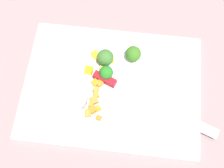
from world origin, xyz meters
name	(u,v)px	position (x,y,z in m)	size (l,w,h in m)	color
ground_plane	(112,87)	(0.00, 0.00, 0.00)	(4.00, 4.00, 0.00)	gray
cutting_board	(112,86)	(0.00, 0.00, 0.01)	(0.43, 0.32, 0.01)	white
prep_bowl	(69,97)	(0.10, 0.05, 0.03)	(0.09, 0.09, 0.03)	#B1C0C3
chef_knife	(135,94)	(-0.06, 0.02, 0.02)	(0.31, 0.14, 0.02)	silver
carrot_dice_0	(103,77)	(0.02, -0.02, 0.02)	(0.01, 0.01, 0.01)	orange
carrot_dice_1	(99,118)	(0.02, 0.09, 0.02)	(0.01, 0.01, 0.01)	orange
carrot_dice_2	(94,100)	(0.04, 0.05, 0.02)	(0.02, 0.02, 0.01)	orange
carrot_dice_3	(98,109)	(0.03, 0.06, 0.02)	(0.01, 0.01, 0.01)	orange
carrot_dice_4	(93,110)	(0.04, 0.07, 0.02)	(0.02, 0.02, 0.01)	orange
carrot_dice_5	(96,90)	(0.04, 0.02, 0.02)	(0.01, 0.01, 0.01)	orange
carrot_dice_6	(88,113)	(0.05, 0.08, 0.02)	(0.02, 0.01, 0.01)	orange
carrot_dice_7	(96,95)	(0.03, 0.03, 0.02)	(0.01, 0.01, 0.01)	orange
carrot_dice_8	(95,84)	(0.04, 0.00, 0.02)	(0.01, 0.02, 0.01)	orange
carrot_dice_9	(100,82)	(0.03, 0.00, 0.02)	(0.02, 0.02, 0.01)	orange
carrot_dice_10	(91,105)	(0.04, 0.06, 0.02)	(0.01, 0.01, 0.01)	orange
pepper_dice_0	(103,69)	(0.03, -0.04, 0.02)	(0.01, 0.01, 0.01)	yellow
pepper_dice_1	(111,59)	(0.01, -0.07, 0.02)	(0.02, 0.02, 0.02)	yellow
pepper_dice_2	(89,70)	(0.06, -0.03, 0.02)	(0.02, 0.02, 0.02)	yellow
pepper_dice_3	(96,55)	(0.05, -0.07, 0.02)	(0.02, 0.02, 0.02)	yellow
broccoli_floret_0	(105,58)	(0.02, -0.06, 0.04)	(0.04, 0.04, 0.05)	#80B155
broccoli_floret_1	(133,54)	(-0.04, -0.08, 0.03)	(0.04, 0.04, 0.04)	#96B054
broccoli_floret_2	(106,73)	(0.02, -0.02, 0.03)	(0.03, 0.03, 0.04)	#8EB46A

